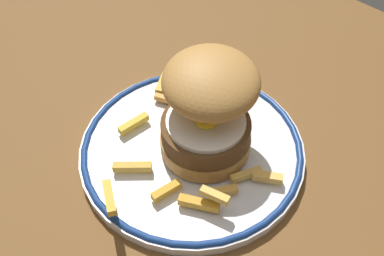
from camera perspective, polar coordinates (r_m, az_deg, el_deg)
The scene contains 4 objects.
ground_plane at distance 57.63cm, azimuth -4.37°, elevation -3.89°, with size 145.38×87.92×4.00cm, color brown.
dinner_plate at distance 54.87cm, azimuth 0.00°, elevation -2.60°, with size 26.07×26.07×1.60cm.
burger at distance 50.77cm, azimuth 1.99°, elevation 2.47°, with size 15.07×15.07×11.08cm.
fries_pile at distance 53.31cm, azimuth -1.38°, elevation -2.24°, with size 21.67×23.39×2.68cm.
Camera 1 is at (26.88, -22.74, 43.63)cm, focal length 44.05 mm.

